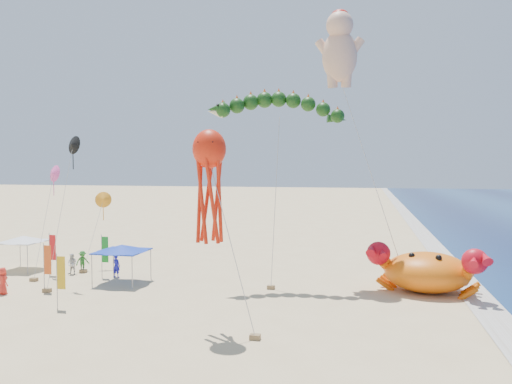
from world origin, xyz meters
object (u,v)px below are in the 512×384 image
dragon_kite (277,111)px  canopy_blue (122,248)px  cherub_kite (340,47)px  octopus_kite (210,178)px  crab_inflatable (427,271)px  canopy_white (23,239)px

dragon_kite → canopy_blue: 14.50m
cherub_kite → octopus_kite: cherub_kite is taller
dragon_kite → canopy_blue: dragon_kite is taller
crab_inflatable → canopy_blue: bearing=-175.0°
crab_inflatable → cherub_kite: (-5.90, 2.79, 15.30)m
canopy_white → cherub_kite: bearing=5.1°
crab_inflatable → cherub_kite: 16.63m
canopy_white → dragon_kite: bearing=-0.7°
cherub_kite → dragon_kite: bearing=-149.2°
octopus_kite → canopy_white: size_ratio=3.02×
crab_inflatable → dragon_kite: bearing=177.9°
canopy_white → crab_inflatable: bearing=-1.2°
canopy_blue → dragon_kite: bearing=11.4°
octopus_kite → canopy_blue: bearing=137.7°
crab_inflatable → canopy_white: bearing=178.8°
canopy_blue → cherub_kite: bearing=17.3°
cherub_kite → canopy_white: cherub_kite is taller
cherub_kite → canopy_blue: cherub_kite is taller
crab_inflatable → canopy_white: size_ratio=2.22×
canopy_blue → canopy_white: size_ratio=1.06×
cherub_kite → canopy_blue: bearing=-162.7°
dragon_kite → cherub_kite: bearing=30.8°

